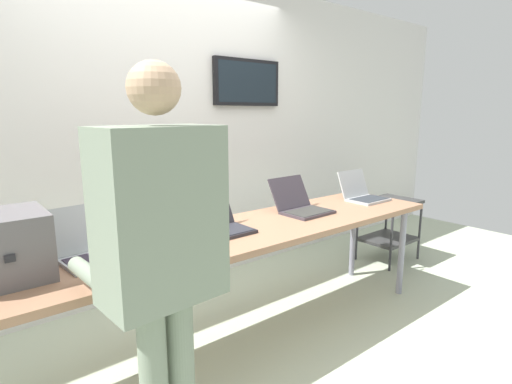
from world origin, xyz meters
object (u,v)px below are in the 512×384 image
at_px(workbench, 247,236).
at_px(person, 160,246).
at_px(laptop_station_2, 301,205).
at_px(laptop_station_1, 217,223).
at_px(storage_cart, 389,220).
at_px(laptop_station_0, 96,246).
at_px(laptop_station_3, 362,193).
at_px(equipment_box, 3,247).

relative_size(workbench, person, 1.82).
relative_size(workbench, laptop_station_2, 7.87).
xyz_separation_m(laptop_station_1, laptop_station_2, (0.76, 0.02, 0.00)).
bearing_deg(storage_cart, person, -163.08).
height_order(workbench, person, person).
height_order(laptop_station_1, storage_cart, laptop_station_1).
distance_m(laptop_station_0, storage_cart, 3.02).
distance_m(workbench, laptop_station_3, 1.29).
bearing_deg(equipment_box, laptop_station_0, 3.76).
bearing_deg(laptop_station_3, laptop_station_0, 179.54).
bearing_deg(person, laptop_station_2, 25.92).
relative_size(laptop_station_2, storage_cart, 0.62).
height_order(laptop_station_1, laptop_station_2, laptop_station_2).
xyz_separation_m(equipment_box, laptop_station_0, (0.40, 0.03, -0.09)).
bearing_deg(laptop_station_1, storage_cart, 5.37).
distance_m(laptop_station_1, person, 1.00).
bearing_deg(laptop_station_2, person, -154.08).
distance_m(person, storage_cart, 3.15).
xyz_separation_m(laptop_station_1, person, (-0.70, -0.69, 0.19)).
height_order(workbench, laptop_station_0, laptop_station_0).
distance_m(laptop_station_2, person, 1.64).
relative_size(laptop_station_1, person, 0.22).
distance_m(workbench, person, 1.12).
xyz_separation_m(equipment_box, laptop_station_3, (2.60, 0.01, -0.10)).
relative_size(laptop_station_3, person, 0.19).
bearing_deg(person, laptop_station_1, 44.27).
distance_m(equipment_box, laptop_station_0, 0.41).
xyz_separation_m(laptop_station_0, storage_cart, (2.98, 0.20, -0.42)).
bearing_deg(equipment_box, laptop_station_2, 1.15).
relative_size(workbench, storage_cart, 4.88).
relative_size(workbench, laptop_station_0, 7.80).
bearing_deg(workbench, laptop_station_0, 175.11).
xyz_separation_m(laptop_station_0, laptop_station_2, (1.49, 0.01, -0.00)).
height_order(equipment_box, person, person).
relative_size(person, storage_cart, 2.68).
relative_size(workbench, laptop_station_3, 9.36).
distance_m(laptop_station_2, laptop_station_3, 0.71).
distance_m(laptop_station_0, laptop_station_1, 0.73).
bearing_deg(workbench, equipment_box, 177.76).
distance_m(laptop_station_2, storage_cart, 1.56).
distance_m(laptop_station_1, laptop_station_3, 1.47).
bearing_deg(equipment_box, laptop_station_3, 0.20).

